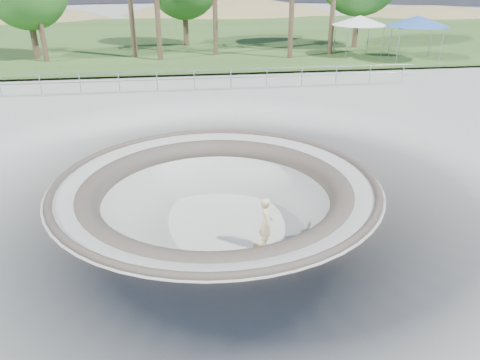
{
  "coord_description": "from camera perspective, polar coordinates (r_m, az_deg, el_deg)",
  "views": [
    {
      "loc": [
        -1.16,
        -13.42,
        6.14
      ],
      "look_at": [
        0.81,
        0.25,
        -0.1
      ],
      "focal_mm": 35.0,
      "sensor_mm": 36.0,
      "label": 1
    }
  ],
  "objects": [
    {
      "name": "ground",
      "position": [
        14.8,
        -2.96,
        -0.23
      ],
      "size": [
        180.0,
        180.0,
        0.0
      ],
      "primitive_type": "plane",
      "color": "#A4A5A0",
      "rests_on": "ground"
    },
    {
      "name": "skate_bowl",
      "position": [
        15.65,
        -2.82,
        -6.33
      ],
      "size": [
        14.0,
        14.0,
        4.1
      ],
      "color": "#A4A5A0",
      "rests_on": "ground"
    },
    {
      "name": "grass_strip",
      "position": [
        47.8,
        -7.07,
        17.03
      ],
      "size": [
        180.0,
        36.0,
        0.12
      ],
      "color": "#314E1F",
      "rests_on": "ground"
    },
    {
      "name": "distant_hills",
      "position": [
        71.98,
        -4.26,
        13.72
      ],
      "size": [
        103.2,
        45.0,
        28.6
      ],
      "color": "olive",
      "rests_on": "ground"
    },
    {
      "name": "safety_railing",
      "position": [
        26.02,
        -5.59,
        12.12
      ],
      "size": [
        25.0,
        0.06,
        1.03
      ],
      "color": "#909398",
      "rests_on": "ground"
    },
    {
      "name": "skateboard",
      "position": [
        14.88,
        3.11,
        -8.14
      ],
      "size": [
        0.79,
        0.44,
        0.08
      ],
      "color": "brown",
      "rests_on": "ground"
    },
    {
      "name": "skater",
      "position": [
        14.44,
        3.18,
        -5.26
      ],
      "size": [
        0.42,
        0.63,
        1.69
      ],
      "primitive_type": "imported",
      "rotation": [
        0.0,
        0.0,
        1.54
      ],
      "color": "beige",
      "rests_on": "skateboard"
    },
    {
      "name": "canopy_white",
      "position": [
        36.69,
        14.42,
        18.32
      ],
      "size": [
        5.6,
        5.6,
        2.83
      ],
      "color": "#909398",
      "rests_on": "ground"
    },
    {
      "name": "canopy_blue",
      "position": [
        35.78,
        20.89,
        17.65
      ],
      "size": [
        5.75,
        5.75,
        3.0
      ],
      "color": "#909398",
      "rests_on": "ground"
    }
  ]
}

